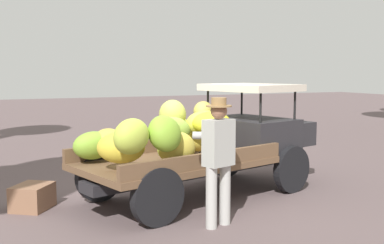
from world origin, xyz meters
name	(u,v)px	position (x,y,z in m)	size (l,w,h in m)	color
ground_plane	(178,198)	(0.00, 0.00, 0.00)	(60.00, 60.00, 0.00)	#5E4D4D
truck	(208,140)	(0.53, -0.01, 0.92)	(4.66, 2.67, 1.84)	#262528
farmer	(218,154)	(-0.05, -1.51, 0.98)	(0.55, 0.51, 1.73)	#B1B0AB
wooden_crate	(33,197)	(-2.24, 0.32, 0.19)	(0.59, 0.48, 0.37)	#865D44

